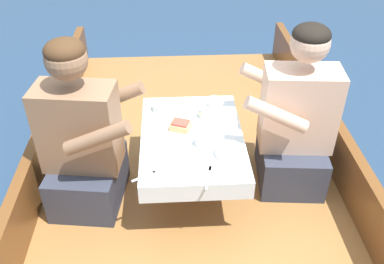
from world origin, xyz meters
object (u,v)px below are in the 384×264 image
Objects in this scene: sandwich at (180,125)px; tin_can at (204,113)px; person_starboard at (295,124)px; coffee_cup_starboard at (214,103)px; person_port at (83,143)px; coffee_cup_port at (203,140)px.

tin_can is at bearing 42.40° from sandwich.
sandwich is at bearing -137.60° from tin_can.
coffee_cup_starboard is at bearing -23.11° from person_starboard.
tin_can is at bearing -10.69° from person_starboard.
person_starboard is 10.53× the size of coffee_cup_starboard.
person_starboard is at bearing 13.09° from person_port.
person_starboard is 14.61× the size of tin_can.
coffee_cup_starboard is (0.09, 0.36, 0.00)m from coffee_cup_port.
coffee_cup_port is 1.15× the size of coffee_cup_starboard.
person_port is at bearing -154.91° from coffee_cup_starboard.
coffee_cup_port is at bearing -104.53° from coffee_cup_starboard.
tin_can is at bearing 28.53° from person_port.
person_starboard reaches higher than tin_can.
person_starboard reaches higher than person_port.
tin_can is (-0.07, -0.09, -0.01)m from coffee_cup_starboard.
sandwich is 1.97× the size of tin_can.
tin_can is (0.03, 0.27, -0.01)m from coffee_cup_port.
coffee_cup_starboard is (0.73, 0.34, 0.01)m from person_port.
coffee_cup_starboard is at bearing 32.84° from person_port.
tin_can is (0.14, 0.13, -0.00)m from sandwich.
person_port is 0.53m from sandwich.
sandwich is at bearing 4.17° from person_starboard.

